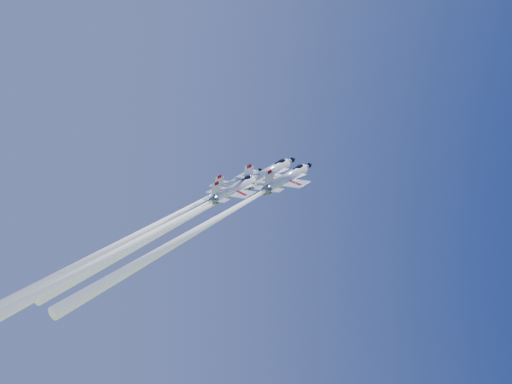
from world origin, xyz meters
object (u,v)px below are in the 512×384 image
object	(u,v)px
jet_right	(221,217)
jet_slot	(145,237)
jet_lead	(203,208)
jet_left	(158,224)

from	to	relation	value
jet_right	jet_slot	bearing A→B (deg)	-126.47
jet_slot	jet_lead	bearing A→B (deg)	84.91
jet_lead	jet_slot	bearing A→B (deg)	-95.09
jet_lead	jet_left	world-z (taller)	jet_lead
jet_lead	jet_right	xyz separation A→B (m)	(1.47, -6.49, -2.36)
jet_lead	jet_right	size ratio (longest dim) A/B	1.03
jet_lead	jet_left	xyz separation A→B (m)	(-7.41, 2.08, -2.79)
jet_lead	jet_right	bearing A→B (deg)	-25.02
jet_left	jet_right	xyz separation A→B (m)	(8.88, -8.57, 0.44)
jet_right	jet_left	bearing A→B (deg)	-171.74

